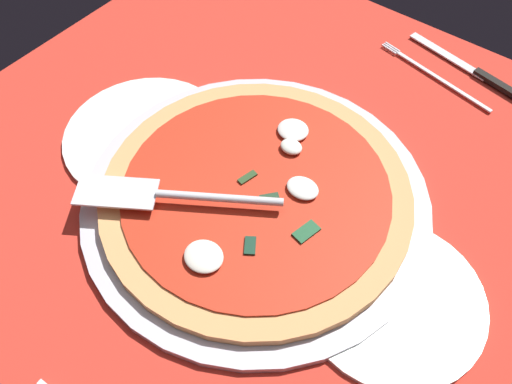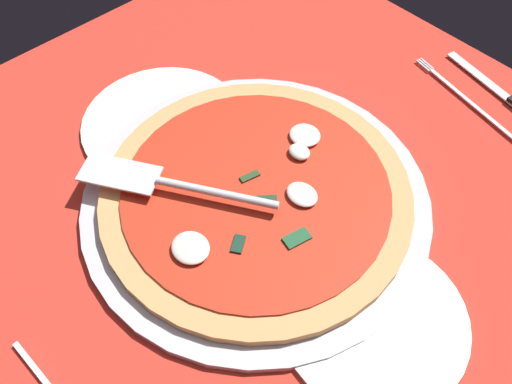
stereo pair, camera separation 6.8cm
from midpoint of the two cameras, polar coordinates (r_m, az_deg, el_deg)
ground_plane at (r=72.17cm, az=-3.04°, el=0.12°), size 90.32×90.32×0.80cm
checker_pattern at (r=71.81cm, az=-3.06°, el=0.34°), size 90.32×90.32×0.10cm
pizza_pan at (r=69.66cm, az=-2.80°, el=-1.01°), size 44.42×44.42×1.36cm
dinner_plate_left at (r=79.07cm, az=-13.84°, el=5.58°), size 23.25×23.25×1.00cm
dinner_plate_right at (r=63.87cm, az=11.14°, el=-11.25°), size 21.12×21.12×1.00cm
pizza at (r=68.45cm, az=-2.82°, el=-0.29°), size 39.42×39.42×2.72cm
pizza_server at (r=66.84cm, az=-11.91°, el=-0.50°), size 22.85×16.02×1.00cm
place_setting_far at (r=90.42cm, az=18.05°, el=11.48°), size 23.59×15.83×1.40cm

